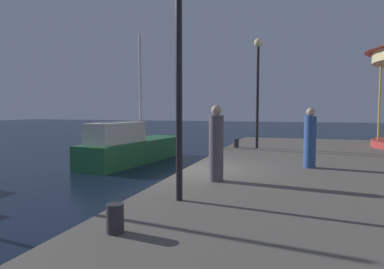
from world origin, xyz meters
TOP-DOWN VIEW (x-y plane):
  - ground_plane at (0.00, 0.00)m, footprint 120.00×120.00m
  - sailboat_green at (-4.32, 4.92)m, footprint 2.49×6.79m
  - lamp_post_mid_promenade at (0.97, -3.38)m, footprint 0.36×0.36m
  - lamp_post_far_end at (1.37, 5.63)m, footprint 0.36×0.36m
  - bollard_north at (0.69, -5.21)m, footprint 0.24×0.24m
  - bollard_south at (0.47, 5.56)m, footprint 0.24×0.24m
  - person_mid_promenade at (3.39, 1.08)m, footprint 0.34×0.34m
  - person_near_carousel at (1.23, -1.50)m, footprint 0.34×0.34m

SIDE VIEW (x-z plane):
  - ground_plane at x=0.00m, z-range 0.00..0.00m
  - sailboat_green at x=-4.32m, z-range -2.27..3.73m
  - bollard_north at x=0.69m, z-range 0.80..1.20m
  - bollard_south at x=0.47m, z-range 0.80..1.20m
  - person_mid_promenade at x=3.39m, z-range 0.74..2.48m
  - person_near_carousel at x=1.23m, z-range 0.74..2.53m
  - lamp_post_mid_promenade at x=0.97m, z-range 1.61..6.08m
  - lamp_post_far_end at x=1.37m, z-range 1.62..6.32m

